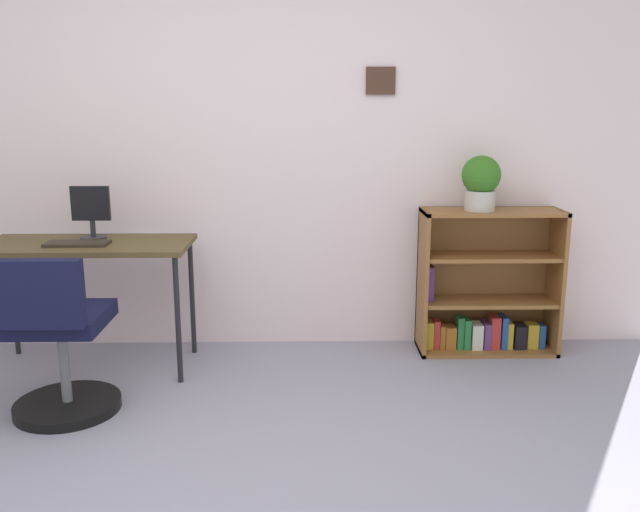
{
  "coord_description": "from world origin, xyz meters",
  "views": [
    {
      "loc": [
        0.38,
        -1.98,
        1.49
      ],
      "look_at": [
        0.45,
        1.3,
        0.75
      ],
      "focal_mm": 37.1,
      "sensor_mm": 36.0,
      "label": 1
    }
  ],
  "objects": [
    {
      "name": "bookshelf_low",
      "position": [
        1.49,
        1.96,
        0.39
      ],
      "size": [
        0.84,
        0.3,
        0.89
      ],
      "color": "brown",
      "rests_on": "ground_plane"
    },
    {
      "name": "keyboard",
      "position": [
        -0.89,
        1.62,
        0.76
      ],
      "size": [
        0.34,
        0.14,
        0.02
      ],
      "primitive_type": "cube",
      "color": "#30261C",
      "rests_on": "desk"
    },
    {
      "name": "monitor",
      "position": [
        -0.86,
        1.8,
        0.91
      ],
      "size": [
        0.22,
        0.15,
        0.31
      ],
      "color": "#262628",
      "rests_on": "desk"
    },
    {
      "name": "office_chair",
      "position": [
        -0.83,
        1.07,
        0.36
      ],
      "size": [
        0.52,
        0.55,
        0.84
      ],
      "color": "black",
      "rests_on": "ground_plane"
    },
    {
      "name": "wall_back",
      "position": [
        0.0,
        2.15,
        1.22
      ],
      "size": [
        5.2,
        0.12,
        2.43
      ],
      "color": "silver",
      "rests_on": "ground_plane"
    },
    {
      "name": "desk",
      "position": [
        -0.87,
        1.69,
        0.69
      ],
      "size": [
        1.17,
        0.54,
        0.75
      ],
      "color": "#504022",
      "rests_on": "ground_plane"
    },
    {
      "name": "potted_plant_on_shelf",
      "position": [
        1.41,
        1.9,
        1.07
      ],
      "size": [
        0.23,
        0.23,
        0.33
      ],
      "color": "#B7B2A8",
      "rests_on": "bookshelf_low"
    }
  ]
}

